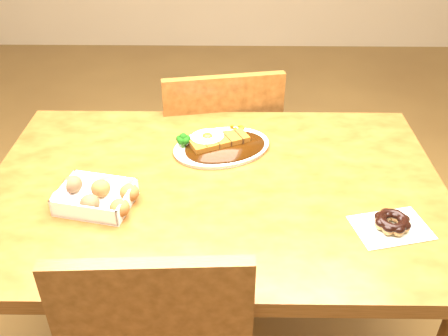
{
  "coord_description": "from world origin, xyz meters",
  "views": [
    {
      "loc": [
        0.04,
        -1.06,
        1.52
      ],
      "look_at": [
        0.02,
        -0.02,
        0.81
      ],
      "focal_mm": 40.0,
      "sensor_mm": 36.0,
      "label": 1
    }
  ],
  "objects_px": {
    "table": "(216,213)",
    "donut_box": "(95,197)",
    "pon_de_ring": "(392,222)",
    "katsu_curry_plate": "(220,145)",
    "chair_far": "(219,158)"
  },
  "relations": [
    {
      "from": "chair_far",
      "to": "table",
      "type": "bearing_deg",
      "value": 80.23
    },
    {
      "from": "table",
      "to": "donut_box",
      "type": "xyz_separation_m",
      "value": [
        -0.29,
        -0.09,
        0.12
      ]
    },
    {
      "from": "donut_box",
      "to": "pon_de_ring",
      "type": "bearing_deg",
      "value": -6.32
    },
    {
      "from": "table",
      "to": "chair_far",
      "type": "distance_m",
      "value": 0.56
    },
    {
      "from": "chair_far",
      "to": "donut_box",
      "type": "relative_size",
      "value": 4.13
    },
    {
      "from": "pon_de_ring",
      "to": "katsu_curry_plate",
      "type": "bearing_deg",
      "value": 139.99
    },
    {
      "from": "table",
      "to": "pon_de_ring",
      "type": "xyz_separation_m",
      "value": [
        0.41,
        -0.17,
        0.12
      ]
    },
    {
      "from": "table",
      "to": "pon_de_ring",
      "type": "relative_size",
      "value": 6.16
    },
    {
      "from": "katsu_curry_plate",
      "to": "pon_de_ring",
      "type": "relative_size",
      "value": 1.7
    },
    {
      "from": "table",
      "to": "pon_de_ring",
      "type": "height_order",
      "value": "pon_de_ring"
    },
    {
      "from": "katsu_curry_plate",
      "to": "donut_box",
      "type": "xyz_separation_m",
      "value": [
        -0.3,
        -0.26,
        0.01
      ]
    },
    {
      "from": "donut_box",
      "to": "pon_de_ring",
      "type": "relative_size",
      "value": 1.08
    },
    {
      "from": "katsu_curry_plate",
      "to": "chair_far",
      "type": "bearing_deg",
      "value": 92.12
    },
    {
      "from": "table",
      "to": "donut_box",
      "type": "relative_size",
      "value": 5.69
    },
    {
      "from": "chair_far",
      "to": "katsu_curry_plate",
      "type": "xyz_separation_m",
      "value": [
        0.01,
        -0.37,
        0.29
      ]
    }
  ]
}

